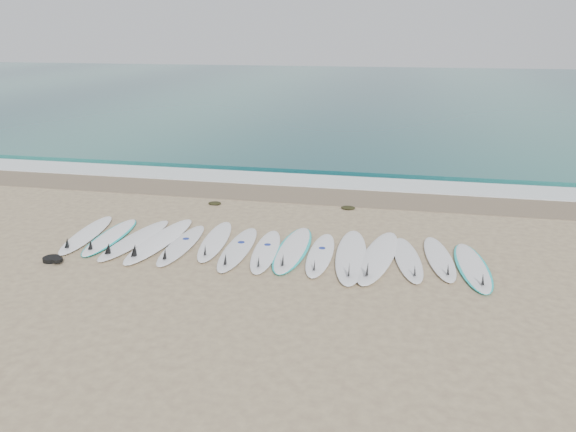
% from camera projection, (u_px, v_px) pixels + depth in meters
% --- Properties ---
extents(ground, '(120.00, 120.00, 0.00)m').
position_uv_depth(ground, '(266.00, 249.00, 11.42)').
color(ground, '#9B8565').
extents(ocean, '(120.00, 55.00, 0.03)m').
position_uv_depth(ocean, '(371.00, 90.00, 41.61)').
color(ocean, '#1A5857').
rests_on(ocean, ground).
extents(wet_sand_band, '(120.00, 1.80, 0.01)m').
position_uv_depth(wet_sand_band, '(302.00, 194.00, 15.23)').
color(wet_sand_band, brown).
rests_on(wet_sand_band, ground).
extents(foam_band, '(120.00, 1.40, 0.04)m').
position_uv_depth(foam_band, '(311.00, 181.00, 16.52)').
color(foam_band, silver).
rests_on(foam_band, ground).
extents(wave_crest, '(120.00, 1.00, 0.10)m').
position_uv_depth(wave_crest, '(319.00, 168.00, 17.91)').
color(wave_crest, '#1A5857').
rests_on(wave_crest, ground).
extents(surfboard_0, '(0.79, 2.50, 0.31)m').
position_uv_depth(surfboard_0, '(86.00, 235.00, 12.07)').
color(surfboard_0, white).
rests_on(surfboard_0, ground).
extents(surfboard_1, '(0.66, 2.36, 0.30)m').
position_uv_depth(surfboard_1, '(110.00, 237.00, 11.97)').
color(surfboard_1, white).
rests_on(surfboard_1, ground).
extents(surfboard_2, '(0.81, 2.62, 0.33)m').
position_uv_depth(surfboard_2, '(134.00, 240.00, 11.76)').
color(surfboard_2, white).
rests_on(surfboard_2, ground).
extents(surfboard_3, '(0.77, 2.84, 0.36)m').
position_uv_depth(surfboard_3, '(159.00, 241.00, 11.70)').
color(surfboard_3, white).
rests_on(surfboard_3, ground).
extents(surfboard_4, '(0.54, 2.40, 0.31)m').
position_uv_depth(surfboard_4, '(181.00, 245.00, 11.49)').
color(surfboard_4, silver).
rests_on(surfboard_4, ground).
extents(surfboard_5, '(0.76, 2.46, 0.31)m').
position_uv_depth(surfboard_5, '(215.00, 241.00, 11.70)').
color(surfboard_5, white).
rests_on(surfboard_5, ground).
extents(surfboard_6, '(0.60, 2.51, 0.32)m').
position_uv_depth(surfboard_6, '(237.00, 249.00, 11.28)').
color(surfboard_6, silver).
rests_on(surfboard_6, ground).
extents(surfboard_7, '(0.70, 2.40, 0.30)m').
position_uv_depth(surfboard_7, '(265.00, 251.00, 11.17)').
color(surfboard_7, white).
rests_on(surfboard_7, ground).
extents(surfboard_8, '(0.63, 2.61, 0.33)m').
position_uv_depth(surfboard_8, '(293.00, 249.00, 11.28)').
color(surfboard_8, white).
rests_on(surfboard_8, ground).
extents(surfboard_9, '(0.53, 2.35, 0.30)m').
position_uv_depth(surfboard_9, '(320.00, 255.00, 11.00)').
color(surfboard_9, white).
rests_on(surfboard_9, ground).
extents(surfboard_10, '(0.76, 2.91, 0.37)m').
position_uv_depth(surfboard_10, '(351.00, 256.00, 10.90)').
color(surfboard_10, white).
rests_on(surfboard_10, ground).
extents(surfboard_11, '(0.98, 2.93, 0.37)m').
position_uv_depth(surfboard_11, '(377.00, 257.00, 10.86)').
color(surfboard_11, white).
rests_on(surfboard_11, ground).
extents(surfboard_12, '(0.81, 2.35, 0.29)m').
position_uv_depth(surfboard_12, '(408.00, 260.00, 10.77)').
color(surfboard_12, silver).
rests_on(surfboard_12, ground).
extents(surfboard_13, '(0.76, 2.36, 0.30)m').
position_uv_depth(surfboard_13, '(440.00, 259.00, 10.81)').
color(surfboard_13, white).
rests_on(surfboard_13, ground).
extents(surfboard_14, '(0.77, 2.43, 0.30)m').
position_uv_depth(surfboard_14, '(473.00, 267.00, 10.45)').
color(surfboard_14, white).
rests_on(surfboard_14, ground).
extents(seaweed_near, '(0.34, 0.26, 0.07)m').
position_uv_depth(seaweed_near, '(215.00, 203.00, 14.34)').
color(seaweed_near, black).
rests_on(seaweed_near, ground).
extents(seaweed_far, '(0.35, 0.28, 0.07)m').
position_uv_depth(seaweed_far, '(348.00, 208.00, 13.98)').
color(seaweed_far, black).
rests_on(seaweed_far, ground).
extents(leash_coil, '(0.46, 0.36, 0.11)m').
position_uv_depth(leash_coil, '(53.00, 259.00, 10.79)').
color(leash_coil, black).
rests_on(leash_coil, ground).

